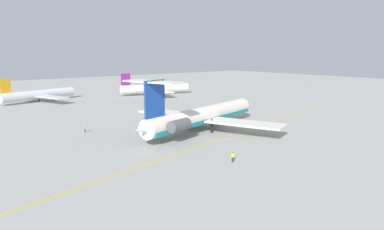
% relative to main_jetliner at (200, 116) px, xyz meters
% --- Properties ---
extents(ground, '(382.87, 382.87, 0.00)m').
position_rel_main_jetliner_xyz_m(ground, '(4.41, -10.84, -3.40)').
color(ground, '#9E9E99').
extents(main_jetliner, '(42.13, 37.72, 12.46)m').
position_rel_main_jetliner_xyz_m(main_jetliner, '(0.00, 0.00, 0.00)').
color(main_jetliner, silver).
rests_on(main_jetliner, ground).
extents(airliner_far_left, '(28.89, 28.90, 8.76)m').
position_rel_main_jetliner_xyz_m(airliner_far_left, '(-13.04, 73.15, -0.82)').
color(airliner_far_left, silver).
rests_on(airliner_far_left, ground).
extents(airliner_mid_left, '(30.26, 30.20, 9.11)m').
position_rel_main_jetliner_xyz_m(airliner_mid_left, '(30.77, 64.15, -0.72)').
color(airliner_mid_left, silver).
rests_on(airliner_mid_left, ground).
extents(ground_crew_near_nose, '(0.40, 0.29, 1.82)m').
position_rel_main_jetliner_xyz_m(ground_crew_near_nose, '(-11.05, -21.33, -2.24)').
color(ground_crew_near_nose, black).
rests_on(ground_crew_near_nose, ground).
extents(ground_crew_near_tail, '(0.28, 0.43, 1.74)m').
position_rel_main_jetliner_xyz_m(ground_crew_near_tail, '(-20.90, 14.91, -2.30)').
color(ground_crew_near_tail, black).
rests_on(ground_crew_near_tail, ground).
extents(safety_cone_nose, '(0.40, 0.40, 0.55)m').
position_rel_main_jetliner_xyz_m(safety_cone_nose, '(24.51, -8.74, -3.12)').
color(safety_cone_nose, '#EA590F').
rests_on(safety_cone_nose, ground).
extents(safety_cone_wingtip, '(0.40, 0.40, 0.55)m').
position_rel_main_jetliner_xyz_m(safety_cone_wingtip, '(17.58, 23.92, -3.12)').
color(safety_cone_wingtip, '#EA590F').
rests_on(safety_cone_wingtip, ground).
extents(taxiway_centreline, '(99.21, 23.86, 0.01)m').
position_rel_main_jetliner_xyz_m(taxiway_centreline, '(1.16, -8.05, -3.40)').
color(taxiway_centreline, gold).
rests_on(taxiway_centreline, ground).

